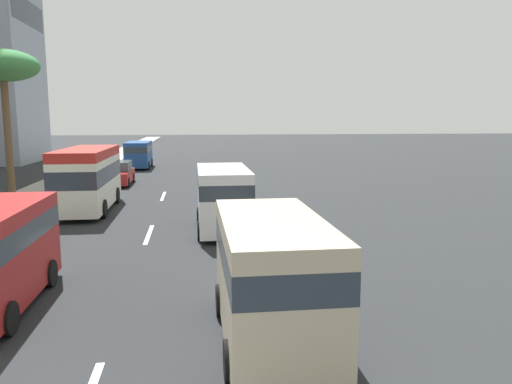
{
  "coord_description": "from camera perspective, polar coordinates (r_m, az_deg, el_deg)",
  "views": [
    {
      "loc": [
        -3.9,
        -1.76,
        4.46
      ],
      "look_at": [
        17.92,
        -4.58,
        1.12
      ],
      "focal_mm": 34.23,
      "sensor_mm": 36.0,
      "label": 1
    }
  ],
  "objects": [
    {
      "name": "palm_tree",
      "position": [
        29.02,
        -27.48,
        12.7
      ],
      "size": [
        3.64,
        3.64,
        7.82
      ],
      "color": "brown",
      "rests_on": "sidewalk_right"
    },
    {
      "name": "van_fifth",
      "position": [
        45.22,
        -13.55,
        4.45
      ],
      "size": [
        5.26,
        2.13,
        2.37
      ],
      "rotation": [
        0.0,
        0.0,
        3.14
      ],
      "color": "#1E478C",
      "rests_on": "ground_plane"
    },
    {
      "name": "sidewalk_right",
      "position": [
        36.79,
        -21.49,
        1.18
      ],
      "size": [
        162.0,
        3.17,
        0.15
      ],
      "primitive_type": "cube",
      "color": "#9E9B93",
      "rests_on": "ground_plane"
    },
    {
      "name": "lane_stripe_mid",
      "position": [
        19.39,
        -12.41,
        -4.86
      ],
      "size": [
        3.2,
        0.16,
        0.01
      ],
      "primitive_type": "cube",
      "color": "silver",
      "rests_on": "ground_plane"
    },
    {
      "name": "lane_stripe_far",
      "position": [
        28.67,
        -10.79,
        -0.47
      ],
      "size": [
        3.2,
        0.16,
        0.01
      ],
      "primitive_type": "cube",
      "color": "silver",
      "rests_on": "ground_plane"
    },
    {
      "name": "van_sixth",
      "position": [
        9.81,
        1.88,
        -9.31
      ],
      "size": [
        4.71,
        2.11,
        2.53
      ],
      "color": "beige",
      "rests_on": "ground_plane"
    },
    {
      "name": "ground_plane",
      "position": [
        35.72,
        -10.12,
        1.32
      ],
      "size": [
        198.0,
        198.0,
        0.0
      ],
      "primitive_type": "plane",
      "color": "#26282B"
    },
    {
      "name": "van_lead",
      "position": [
        19.35,
        -3.86,
        -0.39
      ],
      "size": [
        4.77,
        2.09,
        2.52
      ],
      "color": "white",
      "rests_on": "ground_plane"
    },
    {
      "name": "minibus_third",
      "position": [
        24.93,
        -19.06,
        1.7
      ],
      "size": [
        6.72,
        2.26,
        3.03
      ],
      "rotation": [
        0.0,
        0.0,
        3.14
      ],
      "color": "silver",
      "rests_on": "ground_plane"
    },
    {
      "name": "car_second",
      "position": [
        34.33,
        -15.95,
        2.08
      ],
      "size": [
        4.36,
        1.96,
        1.57
      ],
      "rotation": [
        0.0,
        0.0,
        3.14
      ],
      "color": "#A51E1E",
      "rests_on": "ground_plane"
    }
  ]
}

